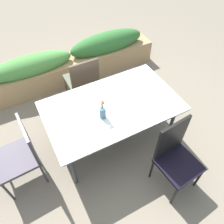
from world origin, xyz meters
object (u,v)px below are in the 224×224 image
chair_far_side (83,79)px  flower_vase (103,111)px  chair_end_left (20,153)px  planter_box (73,63)px  dining_table (112,108)px  chair_near_right (175,155)px

chair_far_side → flower_vase: 1.03m
chair_far_side → flower_vase: (-0.13, -0.97, 0.32)m
chair_end_left → planter_box: 1.99m
flower_vase → dining_table: bearing=32.5°
chair_near_right → chair_end_left: 1.78m
chair_near_right → flower_vase: flower_vase is taller
chair_end_left → planter_box: chair_end_left is taller
chair_end_left → chair_far_side: 1.42m
dining_table → chair_end_left: chair_end_left is taller
chair_far_side → planter_box: size_ratio=0.30×
chair_near_right → chair_end_left: chair_near_right is taller
chair_far_side → chair_near_right: bearing=-76.1°
planter_box → flower_vase: bearing=-97.3°
dining_table → chair_near_right: 0.94m
dining_table → chair_end_left: (-1.19, 0.00, -0.16)m
flower_vase → planter_box: bearing=82.7°
chair_far_side → planter_box: (0.09, 0.71, -0.18)m
dining_table → flower_vase: flower_vase is taller
dining_table → planter_box: size_ratio=0.53×
chair_end_left → planter_box: bearing=-41.5°
chair_far_side → flower_vase: flower_vase is taller
chair_end_left → flower_vase: size_ratio=3.24×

